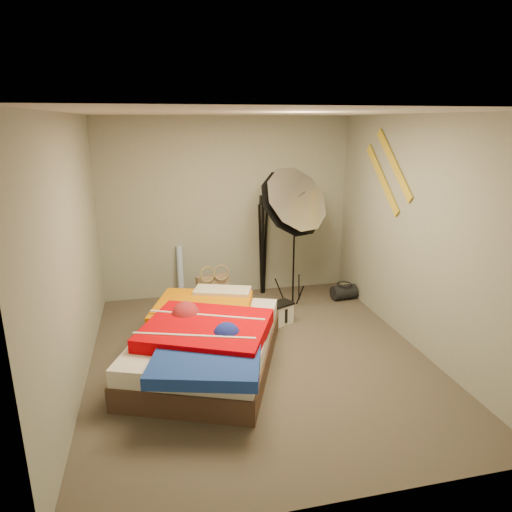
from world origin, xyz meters
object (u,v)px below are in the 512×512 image
object	(u,v)px
wrapping_roll	(180,273)
camera_case	(281,314)
duffel_bag	(344,292)
photo_umbrella	(291,204)
camera_tripod	(263,238)
bed	(206,341)
tote_bag	(213,291)

from	to	relation	value
wrapping_roll	camera_case	bearing A→B (deg)	-44.16
duffel_bag	photo_umbrella	size ratio (longest dim) A/B	0.17
photo_umbrella	camera_tripod	distance (m)	0.86
camera_tripod	wrapping_roll	bearing A→B (deg)	177.64
wrapping_roll	bed	bearing A→B (deg)	-86.17
tote_bag	camera_case	bearing A→B (deg)	-55.82
tote_bag	photo_umbrella	world-z (taller)	photo_umbrella
photo_umbrella	camera_case	bearing A→B (deg)	-117.12
wrapping_roll	duffel_bag	size ratio (longest dim) A/B	2.22
wrapping_roll	photo_umbrella	bearing A→B (deg)	-24.35
wrapping_roll	bed	xyz separation A→B (m)	(0.13, -1.95, -0.10)
tote_bag	duffel_bag	world-z (taller)	tote_bag
wrapping_roll	bed	size ratio (longest dim) A/B	0.33
camera_case	tote_bag	bearing A→B (deg)	111.71
duffel_bag	photo_umbrella	bearing A→B (deg)	-179.32
bed	wrapping_roll	bearing A→B (deg)	93.83
duffel_bag	photo_umbrella	world-z (taller)	photo_umbrella
wrapping_roll	camera_case	xyz separation A→B (m)	(1.16, -1.12, -0.25)
tote_bag	bed	xyz separation A→B (m)	(-0.28, -1.55, 0.06)
tote_bag	camera_case	distance (m)	1.05
bed	camera_tripod	world-z (taller)	camera_tripod
tote_bag	duffel_bag	size ratio (longest dim) A/B	1.28
bed	photo_umbrella	xyz separation A→B (m)	(1.28, 1.31, 1.14)
camera_case	duffel_bag	size ratio (longest dim) A/B	0.75
duffel_bag	bed	size ratio (longest dim) A/B	0.15
photo_umbrella	duffel_bag	bearing A→B (deg)	6.40
tote_bag	duffel_bag	distance (m)	1.84
tote_bag	camera_case	xyz separation A→B (m)	(0.75, -0.73, -0.09)
bed	photo_umbrella	world-z (taller)	photo_umbrella
tote_bag	duffel_bag	bearing A→B (deg)	-16.31
duffel_bag	bed	distance (m)	2.54
wrapping_roll	camera_case	distance (m)	1.63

